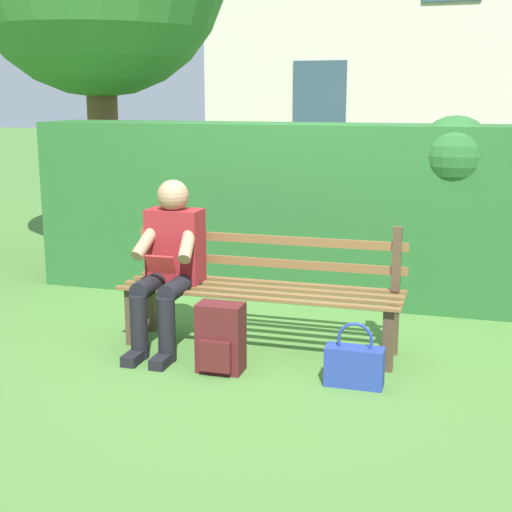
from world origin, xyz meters
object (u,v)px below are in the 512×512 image
person_seated (169,261)px  handbag (354,365)px  backpack (220,338)px  park_bench (263,287)px

person_seated → handbag: size_ratio=2.88×
person_seated → backpack: bearing=143.6°
park_bench → person_seated: person_seated is taller
person_seated → backpack: person_seated is taller
park_bench → backpack: 0.59m
backpack → handbag: backpack is taller
park_bench → person_seated: (0.63, 0.16, 0.19)m
park_bench → handbag: size_ratio=4.84×
person_seated → handbag: 1.49m
park_bench → person_seated: 0.68m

